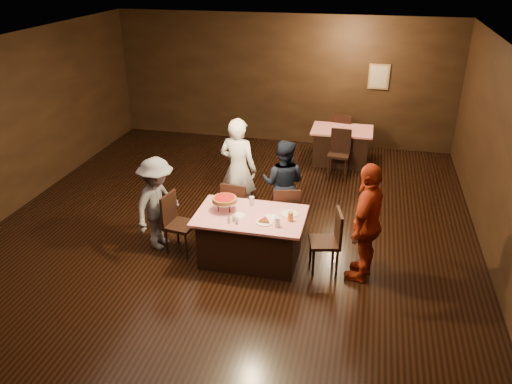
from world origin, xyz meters
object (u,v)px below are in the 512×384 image
diner_red_shirt (367,223)px  chair_far_left (237,207)px  chair_end_right (324,241)px  diner_white_jacket (238,169)px  diner_grey_knit (158,204)px  pizza_stand (225,199)px  glass_front_right (277,222)px  chair_back_far (343,133)px  chair_end_left (181,224)px  back_table (341,146)px  plate_empty (289,214)px  glass_back (252,201)px  glass_amber (290,217)px  main_table (250,237)px  diner_navy_hoodie (283,183)px  chair_far_right (286,212)px

diner_red_shirt → chair_far_left: bearing=-94.5°
chair_end_right → diner_white_jacket: diner_white_jacket is taller
diner_grey_knit → diner_red_shirt: size_ratio=0.85×
pizza_stand → glass_front_right: pizza_stand is taller
chair_back_far → chair_end_left: bearing=76.3°
back_table → glass_front_right: size_ratio=9.29×
chair_end_left → plate_empty: (1.65, 0.15, 0.30)m
chair_far_left → glass_back: chair_far_left is taller
chair_back_far → back_table: bearing=100.2°
pizza_stand → back_table: bearing=71.1°
chair_end_left → diner_red_shirt: diner_red_shirt is taller
diner_grey_knit → glass_amber: size_ratio=10.69×
chair_back_far → diner_grey_knit: (-2.51, -4.75, 0.27)m
diner_grey_knit → diner_red_shirt: bearing=-79.7°
main_table → glass_back: glass_back is taller
diner_red_shirt → glass_front_right: bearing=-64.0°
back_table → chair_back_far: (0.00, 0.60, 0.09)m
back_table → pizza_stand: (-1.43, -4.16, 0.57)m
diner_grey_knit → diner_navy_hoodie: bearing=-44.7°
chair_back_far → glass_back: size_ratio=6.79×
glass_front_right → chair_end_right: bearing=21.0°
back_table → diner_white_jacket: bearing=-117.9°
chair_back_far → diner_navy_hoodie: 3.70m
main_table → chair_end_left: (-1.10, 0.00, 0.09)m
plate_empty → back_table: bearing=83.3°
chair_far_right → pizza_stand: pizza_stand is taller
diner_navy_hoodie → glass_back: size_ratio=10.85×
chair_far_right → chair_end_right: (0.70, -0.75, 0.00)m
diner_white_jacket → glass_back: bearing=126.2°
diner_grey_knit → glass_front_right: 1.96m
chair_far_left → pizza_stand: bearing=94.9°
chair_back_far → diner_white_jacket: bearing=76.5°
back_table → plate_empty: bearing=-96.7°
back_table → pizza_stand: size_ratio=3.42×
diner_navy_hoodie → diner_grey_knit: 2.09m
chair_far_right → chair_far_left: bearing=-13.2°
diner_navy_hoodie → glass_amber: bearing=108.9°
chair_far_left → glass_front_right: chair_far_left is taller
diner_grey_knit → glass_back: diner_grey_knit is taller
diner_red_shirt → glass_front_right: 1.23m
plate_empty → chair_back_far: bearing=84.2°
chair_end_right → diner_grey_knit: size_ratio=0.63×
diner_red_shirt → glass_back: bearing=-84.9°
diner_navy_hoodie → main_table: bearing=81.4°
chair_end_right → back_table: bearing=167.3°
glass_back → chair_end_left: bearing=-164.1°
chair_back_far → diner_white_jacket: diner_white_jacket is taller
chair_end_right → diner_white_jacket: (-1.62, 1.29, 0.43)m
diner_red_shirt → glass_front_right: size_ratio=12.56×
main_table → glass_back: 0.55m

